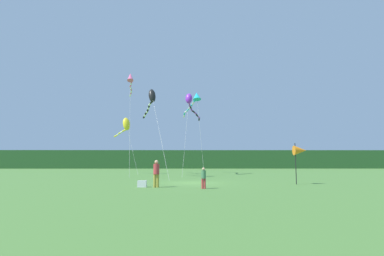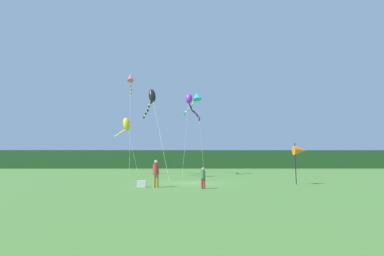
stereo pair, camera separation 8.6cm
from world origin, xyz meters
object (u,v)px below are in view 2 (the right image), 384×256
at_px(cooler_box, 142,184).
at_px(kite_yellow, 126,125).
at_px(kite_rainbow, 131,80).
at_px(kite_cyan, 195,99).
at_px(kite_purple, 190,102).
at_px(banner_flag_pole, 300,151).
at_px(person_child, 203,177).
at_px(kite_black, 151,99).
at_px(person_adult, 156,172).

xyz_separation_m(cooler_box, kite_yellow, (-5.12, 18.52, 6.03)).
distance_m(kite_rainbow, kite_cyan, 8.45).
bearing_deg(kite_purple, cooler_box, -101.17).
xyz_separation_m(cooler_box, banner_flag_pole, (10.97, 2.15, 2.18)).
bearing_deg(kite_purple, kite_yellow, 162.48).
height_order(cooler_box, banner_flag_pole, banner_flag_pole).
xyz_separation_m(person_child, kite_rainbow, (-8.09, 17.48, 10.85)).
height_order(person_child, kite_black, kite_black).
bearing_deg(kite_purple, kite_black, -129.08).
height_order(person_adult, kite_black, kite_black).
relative_size(kite_black, kite_rainbow, 0.73).
bearing_deg(person_child, person_adult, 163.19).
relative_size(banner_flag_pole, kite_rainbow, 0.24).
height_order(kite_rainbow, kite_purple, kite_rainbow).
xyz_separation_m(person_adult, cooler_box, (-0.91, 0.17, -0.75)).
bearing_deg(person_child, kite_cyan, 90.21).
relative_size(person_adult, kite_rainbow, 0.14).
bearing_deg(kite_cyan, person_child, -89.79).
bearing_deg(kite_black, kite_rainbow, 120.87).
relative_size(person_adult, kite_black, 0.19).
xyz_separation_m(kite_black, kite_purple, (4.07, 5.01, 0.66)).
bearing_deg(kite_cyan, banner_flag_pole, -66.03).
bearing_deg(kite_black, cooler_box, -85.12).
bearing_deg(banner_flag_pole, person_adult, -167.00).
relative_size(person_adult, banner_flag_pole, 0.58).
distance_m(banner_flag_pole, kite_yellow, 23.27).
xyz_separation_m(person_child, kite_cyan, (-0.07, 19.36, 8.97)).
height_order(person_child, kite_rainbow, kite_rainbow).
bearing_deg(kite_rainbow, banner_flag_pole, -43.18).
bearing_deg(kite_rainbow, kite_purple, -3.97).
bearing_deg(banner_flag_pole, kite_black, 143.69).
height_order(person_adult, banner_flag_pole, banner_flag_pole).
bearing_deg(kite_yellow, kite_cyan, -1.39).
distance_m(cooler_box, kite_rainbow, 20.41).
bearing_deg(kite_yellow, kite_purple, -17.52).
xyz_separation_m(person_adult, kite_black, (-1.84, 11.07, 7.07)).
height_order(cooler_box, kite_yellow, kite_yellow).
bearing_deg(kite_rainbow, person_adult, -72.77).
xyz_separation_m(cooler_box, kite_rainbow, (-4.23, 16.42, 11.35)).
distance_m(kite_rainbow, kite_purple, 7.93).
height_order(person_adult, kite_yellow, kite_yellow).
bearing_deg(kite_cyan, kite_black, -122.51).
distance_m(kite_yellow, kite_cyan, 9.55).
height_order(person_child, kite_purple, kite_purple).
bearing_deg(banner_flag_pole, kite_cyan, 113.97).
relative_size(person_adult, kite_purple, 0.17).
height_order(kite_black, kite_yellow, kite_black).
distance_m(person_adult, kite_rainbow, 20.35).
xyz_separation_m(kite_purple, kite_cyan, (0.65, 2.39, 0.99)).
bearing_deg(kite_rainbow, kite_yellow, 112.96).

